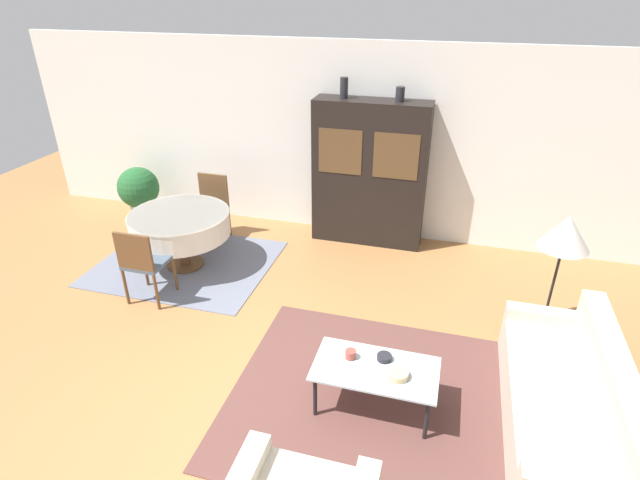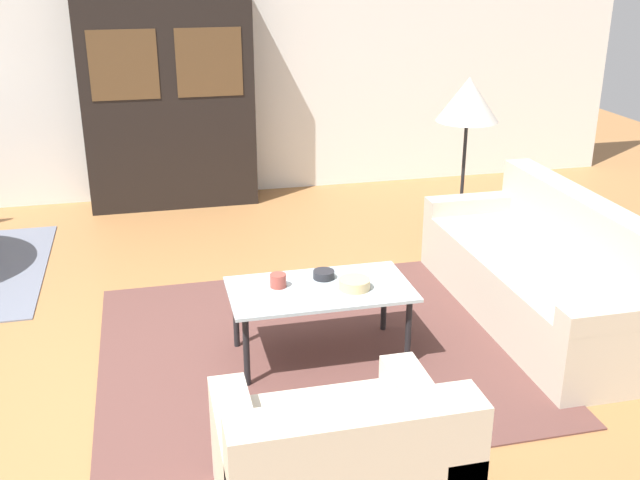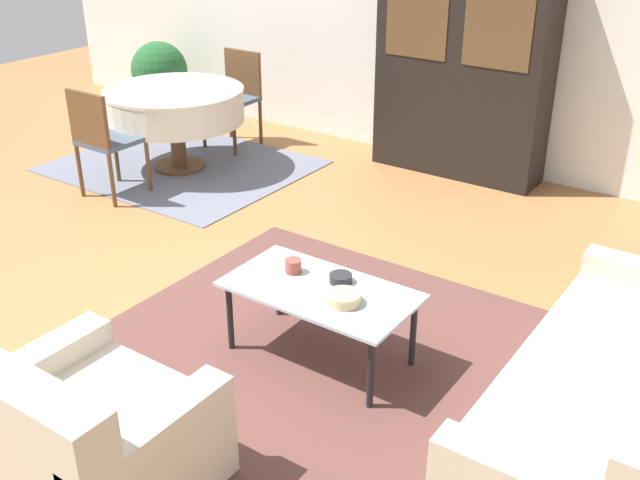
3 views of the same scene
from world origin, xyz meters
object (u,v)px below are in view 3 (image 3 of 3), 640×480
armchair (85,438)px  dining_table (175,105)px  coffee_table (320,295)px  bowl_small (341,278)px  cup (293,266)px  display_cabinet (463,64)px  potted_plant (160,74)px  dining_chair_far (236,92)px  bowl (343,298)px  couch (617,399)px  dining_chair_near (102,136)px

armchair → dining_table: 4.12m
coffee_table → bowl_small: bearing=67.2°
cup → bowl_small: bearing=11.3°
display_cabinet → cup: size_ratio=21.05×
armchair → dining_table: size_ratio=0.75×
potted_plant → dining_chair_far: bearing=-12.0°
bowl → dining_chair_far: bearing=138.5°
coffee_table → dining_table: dining_table is taller
potted_plant → armchair: bearing=-47.6°
bowl_small → couch: bearing=2.1°
bowl → dining_chair_near: bearing=162.1°
armchair → dining_chair_near: 3.50m
couch → coffee_table: couch is taller
bowl_small → potted_plant: potted_plant is taller
display_cabinet → coffee_table: bearing=-78.0°
display_cabinet → bowl: 3.39m
display_cabinet → bowl: size_ratio=10.89×
display_cabinet → bowl: (0.87, -3.23, -0.52)m
dining_table → couch: bearing=-19.8°
couch → cup: (-1.81, -0.11, 0.21)m
couch → coffee_table: size_ratio=1.95×
couch → bowl: couch is taller
armchair → dining_chair_near: size_ratio=1.02×
dining_chair_near → bowl: dining_chair_near is taller
armchair → dining_chair_near: (-2.58, 2.35, 0.26)m
couch → dining_chair_far: (-4.42, 2.44, 0.26)m
bowl_small → dining_chair_far: bearing=139.2°
display_cabinet → potted_plant: (-3.55, -0.26, -0.53)m
coffee_table → dining_chair_far: bearing=137.3°
bowl → bowl_small: size_ratio=1.43×
couch → dining_chair_far: 5.05m
armchair → bowl: (0.45, 1.37, 0.20)m
armchair → potted_plant: bearing=132.4°
couch → dining_table: size_ratio=1.63×
dining_table → potted_plant: 1.80m
display_cabinet → armchair: bearing=-84.9°
coffee_table → potted_plant: potted_plant is taller
cup → potted_plant: potted_plant is taller
couch → display_cabinet: display_cabinet is taller
couch → dining_chair_near: bearing=80.5°
coffee_table → dining_table: 3.36m
display_cabinet → dining_chair_near: display_cabinet is taller
display_cabinet → dining_table: bearing=-147.1°
couch → armchair: (-1.84, -1.60, 0.00)m
coffee_table → potted_plant: (-4.22, 2.92, 0.07)m
display_cabinet → potted_plant: 3.60m
bowl → potted_plant: size_ratio=0.22×
dining_table → bowl_small: 3.33m
couch → cup: bearing=93.6°
coffee_table → dining_chair_near: size_ratio=1.14×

